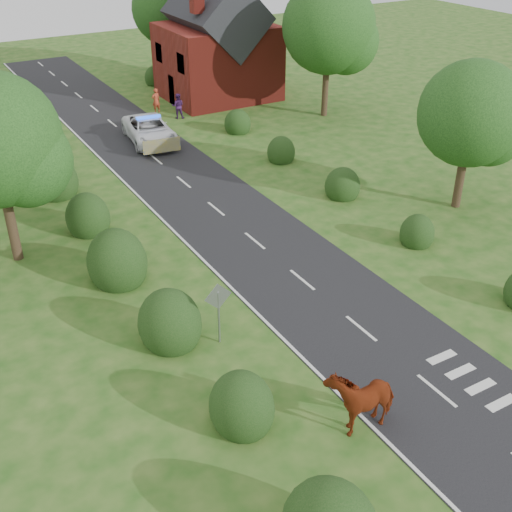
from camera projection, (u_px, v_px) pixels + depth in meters
ground at (361, 329)px, 24.28m from camera, size 120.00×120.00×0.00m
road at (191, 189)px, 35.47m from camera, size 6.00×70.00×0.02m
road_markings at (180, 209)px, 33.22m from camera, size 4.96×70.00×0.01m
hedgerow_left at (94, 228)px, 29.79m from camera, size 2.75×50.41×3.00m
hedgerow_right at (329, 179)px, 35.25m from camera, size 2.10×45.78×2.10m
tree_left_a at (2, 146)px, 26.19m from camera, size 5.74×5.60×8.38m
tree_right_a at (476, 118)px, 31.19m from camera, size 5.33×5.20×7.56m
tree_right_b at (333, 31)px, 43.85m from camera, size 6.56×6.40×9.40m
tree_right_c at (171, 12)px, 53.91m from camera, size 6.15×6.00×8.58m
road_sign at (218, 305)px, 22.76m from camera, size 1.06×0.08×2.53m
house at (217, 48)px, 48.93m from camera, size 8.00×7.40×9.17m
cow at (361, 399)px, 19.68m from camera, size 2.49×1.34×1.75m
police_van at (150, 130)px, 41.53m from camera, size 3.33×6.03×1.74m
pedestrian_red at (156, 101)px, 46.91m from camera, size 0.71×0.52×1.79m
pedestrian_purple at (178, 106)px, 45.77m from camera, size 1.08×1.00×1.79m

